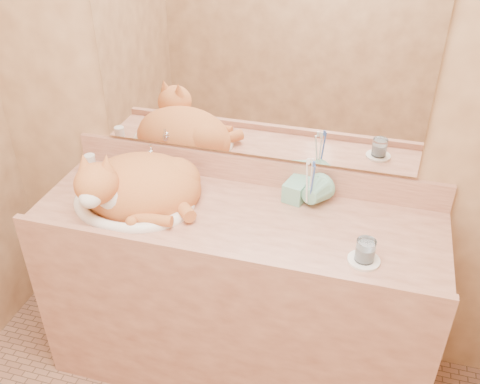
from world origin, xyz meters
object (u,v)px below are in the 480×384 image
(vanity_counter, at_px, (236,297))
(water_glass, at_px, (365,250))
(cat, at_px, (136,184))
(toothbrush_cup, at_px, (308,198))
(sink_basin, at_px, (132,187))
(soap_dispenser, at_px, (291,186))

(vanity_counter, xyz_separation_m, water_glass, (0.50, -0.13, 0.48))
(cat, height_order, water_glass, cat)
(cat, height_order, toothbrush_cup, cat)
(vanity_counter, bearing_deg, toothbrush_cup, 26.25)
(sink_basin, distance_m, toothbrush_cup, 0.69)
(cat, distance_m, toothbrush_cup, 0.68)
(vanity_counter, distance_m, sink_basin, 0.65)
(vanity_counter, bearing_deg, sink_basin, -177.28)
(vanity_counter, relative_size, soap_dispenser, 8.83)
(soap_dispenser, bearing_deg, toothbrush_cup, 6.68)
(sink_basin, xyz_separation_m, toothbrush_cup, (0.68, 0.15, -0.02))
(vanity_counter, height_order, cat, cat)
(toothbrush_cup, bearing_deg, vanity_counter, -153.75)
(toothbrush_cup, xyz_separation_m, water_glass, (0.24, -0.26, -0.00))
(water_glass, bearing_deg, cat, 172.39)
(cat, bearing_deg, sink_basin, -151.35)
(soap_dispenser, xyz_separation_m, water_glass, (0.31, -0.27, -0.04))
(toothbrush_cup, bearing_deg, soap_dispenser, 172.53)
(vanity_counter, xyz_separation_m, toothbrush_cup, (0.26, 0.13, 0.48))
(vanity_counter, relative_size, water_glass, 19.98)
(vanity_counter, xyz_separation_m, cat, (-0.41, -0.01, 0.51))
(cat, bearing_deg, toothbrush_cup, -2.58)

